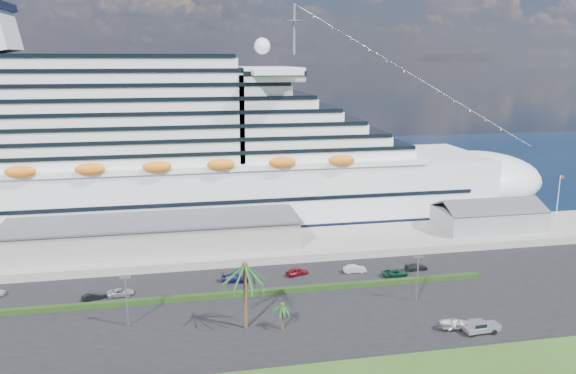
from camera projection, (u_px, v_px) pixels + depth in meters
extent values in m
plane|color=#274316|center=(315.00, 334.00, 85.29)|extent=(420.00, 420.00, 0.00)
cube|color=black|center=(299.00, 304.00, 95.80)|extent=(140.00, 38.00, 0.12)
cube|color=gray|center=(271.00, 245.00, 123.35)|extent=(240.00, 20.00, 1.80)
cube|color=black|center=(232.00, 171.00, 209.64)|extent=(420.00, 160.00, 0.02)
cube|color=silver|center=(177.00, 193.00, 140.97)|extent=(160.00, 30.00, 16.00)
ellipsoid|color=silver|center=(470.00, 180.00, 155.99)|extent=(40.00, 30.00, 16.00)
cube|color=black|center=(178.00, 219.00, 142.49)|extent=(164.00, 30.60, 2.40)
cube|color=silver|center=(122.00, 107.00, 133.90)|extent=(128.00, 26.00, 24.80)
cube|color=silver|center=(266.00, 73.00, 138.69)|extent=(14.00, 38.00, 3.20)
cylinder|color=gray|center=(294.00, 29.00, 137.68)|extent=(0.70, 0.70, 12.00)
ellipsoid|color=orange|center=(157.00, 167.00, 122.92)|extent=(90.00, 2.40, 2.60)
ellipsoid|color=orange|center=(160.00, 146.00, 153.14)|extent=(90.00, 2.40, 2.60)
cube|color=black|center=(177.00, 190.00, 140.79)|extent=(144.00, 30.40, 0.90)
cube|color=gray|center=(154.00, 235.00, 117.79)|extent=(60.00, 14.00, 6.00)
cube|color=#4C4C54|center=(153.00, 221.00, 117.09)|extent=(61.00, 15.00, 0.40)
cube|color=gray|center=(488.00, 218.00, 132.38)|extent=(24.00, 12.00, 4.80)
cube|color=#4C4C54|center=(497.00, 207.00, 128.70)|extent=(24.00, 6.31, 2.74)
cube|color=#4C4C54|center=(483.00, 200.00, 134.44)|extent=(24.00, 6.31, 2.74)
cylinder|color=silver|center=(558.00, 200.00, 134.95)|extent=(0.16, 0.16, 12.00)
cube|color=red|center=(562.00, 177.00, 133.80)|extent=(1.00, 0.04, 0.70)
cube|color=black|center=(249.00, 293.00, 98.96)|extent=(88.00, 1.10, 0.90)
cylinder|color=gray|center=(127.00, 303.00, 86.77)|extent=(0.24, 0.24, 8.00)
cube|color=gray|center=(125.00, 278.00, 85.85)|extent=(1.60, 0.35, 0.35)
cylinder|color=gray|center=(417.00, 280.00, 95.78)|extent=(0.24, 0.24, 8.00)
cube|color=gray|center=(419.00, 257.00, 94.86)|extent=(1.60, 0.35, 0.35)
cylinder|color=#47301E|center=(245.00, 297.00, 86.07)|extent=(0.54, 0.54, 10.50)
sphere|color=#47301E|center=(245.00, 265.00, 84.90)|extent=(0.98, 0.98, 0.98)
cylinder|color=#47301E|center=(282.00, 317.00, 86.37)|extent=(0.35, 0.35, 4.20)
sphere|color=#47301E|center=(282.00, 304.00, 85.90)|extent=(0.73, 0.73, 0.73)
imported|color=black|center=(93.00, 296.00, 97.15)|extent=(3.95, 2.43, 1.23)
imported|color=#9FA4A8|center=(121.00, 292.00, 98.80)|extent=(4.78, 2.60, 1.27)
imported|color=#191447|center=(235.00, 278.00, 105.00)|extent=(5.48, 3.13, 1.49)
imported|color=maroon|center=(297.00, 272.00, 108.16)|extent=(4.74, 2.94, 1.50)
imported|color=silver|center=(355.00, 269.00, 109.60)|extent=(4.51, 1.75, 1.46)
imported|color=#0E3825|center=(395.00, 273.00, 107.65)|extent=(5.04, 2.37, 1.39)
imported|color=#222227|center=(416.00, 267.00, 110.89)|extent=(4.66, 1.99, 1.34)
cylinder|color=black|center=(473.00, 335.00, 84.19)|extent=(0.83, 0.33, 0.81)
cylinder|color=black|center=(467.00, 329.00, 86.03)|extent=(0.83, 0.33, 0.81)
cylinder|color=black|center=(495.00, 332.00, 84.85)|extent=(0.83, 0.33, 0.81)
cylinder|color=black|center=(488.00, 327.00, 86.70)|extent=(0.83, 0.33, 0.81)
cube|color=#9FA0A6|center=(482.00, 328.00, 85.39)|extent=(5.59, 2.36, 0.71)
cube|color=#9FA0A6|center=(491.00, 325.00, 85.58)|extent=(2.55, 2.12, 0.56)
cube|color=#9FA0A6|center=(478.00, 324.00, 85.10)|extent=(2.34, 2.06, 0.96)
cube|color=black|center=(478.00, 324.00, 85.08)|extent=(2.14, 2.10, 0.56)
cube|color=#9FA0A6|center=(468.00, 328.00, 84.91)|extent=(1.03, 1.98, 0.36)
cube|color=gray|center=(456.00, 327.00, 86.41)|extent=(4.66, 2.22, 0.12)
cylinder|color=gray|center=(443.00, 328.00, 86.03)|extent=(2.13, 0.35, 0.08)
cylinder|color=black|center=(461.00, 330.00, 85.70)|extent=(0.65, 0.29, 0.62)
cylinder|color=black|center=(455.00, 325.00, 87.38)|extent=(0.65, 0.29, 0.62)
imported|color=silver|center=(456.00, 323.00, 86.29)|extent=(5.35, 4.13, 1.02)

